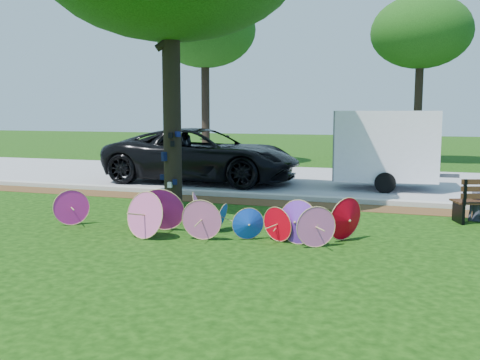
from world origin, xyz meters
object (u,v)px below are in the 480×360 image
at_px(cargo_trailer, 386,145).
at_px(person_left, 478,191).
at_px(parasol_pile, 210,215).
at_px(black_van, 202,155).

xyz_separation_m(cargo_trailer, person_left, (2.17, -4.29, -0.68)).
distance_m(parasol_pile, cargo_trailer, 7.91).
relative_size(parasol_pile, cargo_trailer, 2.13).
relative_size(black_van, person_left, 4.97).
bearing_deg(cargo_trailer, parasol_pile, -114.96).
bearing_deg(cargo_trailer, person_left, -67.45).
bearing_deg(parasol_pile, cargo_trailer, 69.26).
bearing_deg(parasol_pile, person_left, 31.66).
height_order(cargo_trailer, person_left, cargo_trailer).
distance_m(parasol_pile, black_van, 7.67).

